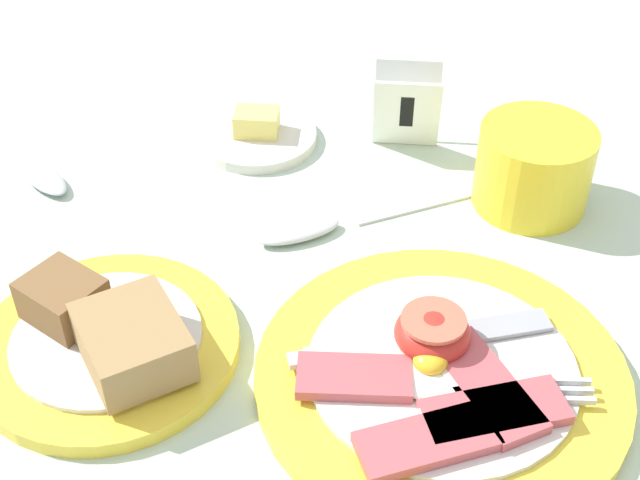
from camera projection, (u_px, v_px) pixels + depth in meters
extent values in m
plane|color=#B7CCB7|center=(307.00, 327.00, 0.64)|extent=(3.00, 3.00, 0.00)
cylinder|color=yellow|center=(441.00, 376.00, 0.60)|extent=(0.25, 0.25, 0.01)
cylinder|color=silver|center=(442.00, 368.00, 0.59)|extent=(0.18, 0.18, 0.00)
cube|color=#BC5156|center=(427.00, 441.00, 0.54)|extent=(0.09, 0.08, 0.01)
cube|color=beige|center=(417.00, 421.00, 0.55)|extent=(0.07, 0.05, 0.01)
cube|color=#BC5156|center=(495.00, 412.00, 0.56)|extent=(0.10, 0.08, 0.01)
cube|color=beige|center=(485.00, 392.00, 0.57)|extent=(0.08, 0.05, 0.01)
cube|color=#BC5156|center=(486.00, 386.00, 0.57)|extent=(0.09, 0.09, 0.01)
cube|color=beige|center=(464.00, 393.00, 0.57)|extent=(0.07, 0.07, 0.01)
cube|color=#BC5156|center=(354.00, 377.00, 0.58)|extent=(0.08, 0.05, 0.01)
cube|color=beige|center=(355.00, 358.00, 0.59)|extent=(0.07, 0.03, 0.01)
ellipsoid|color=red|center=(432.00, 333.00, 0.60)|extent=(0.05, 0.05, 0.03)
cylinder|color=#DB664C|center=(434.00, 320.00, 0.59)|extent=(0.04, 0.04, 0.00)
ellipsoid|color=white|center=(422.00, 365.00, 0.59)|extent=(0.07, 0.06, 0.01)
ellipsoid|color=yellow|center=(430.00, 361.00, 0.58)|extent=(0.02, 0.02, 0.01)
cube|color=silver|center=(389.00, 386.00, 0.57)|extent=(0.11, 0.04, 0.00)
cube|color=silver|center=(502.00, 389.00, 0.57)|extent=(0.03, 0.02, 0.00)
cube|color=silver|center=(562.00, 400.00, 0.57)|extent=(0.04, 0.01, 0.00)
cube|color=silver|center=(560.00, 390.00, 0.57)|extent=(0.04, 0.01, 0.00)
cube|color=silver|center=(558.00, 381.00, 0.58)|extent=(0.04, 0.01, 0.00)
cube|color=silver|center=(366.00, 349.00, 0.60)|extent=(0.10, 0.06, 0.00)
cube|color=#9EA0A5|center=(495.00, 328.00, 0.62)|extent=(0.08, 0.06, 0.00)
cylinder|color=yellow|center=(108.00, 346.00, 0.62)|extent=(0.18, 0.18, 0.01)
cylinder|color=silver|center=(106.00, 338.00, 0.61)|extent=(0.13, 0.13, 0.00)
cube|color=#9E7A4C|center=(133.00, 342.00, 0.58)|extent=(0.10, 0.10, 0.03)
cube|color=brown|center=(63.00, 299.00, 0.62)|extent=(0.06, 0.06, 0.03)
cylinder|color=yellow|center=(534.00, 167.00, 0.74)|extent=(0.10, 0.10, 0.07)
cylinder|color=white|center=(540.00, 135.00, 0.72)|extent=(0.08, 0.08, 0.01)
cylinder|color=silver|center=(257.00, 137.00, 0.83)|extent=(0.11, 0.11, 0.01)
cube|color=#F4E06B|center=(257.00, 122.00, 0.82)|extent=(0.05, 0.04, 0.02)
cube|color=white|center=(407.00, 114.00, 0.80)|extent=(0.06, 0.03, 0.07)
cube|color=white|center=(407.00, 100.00, 0.81)|extent=(0.06, 0.03, 0.07)
cube|color=black|center=(407.00, 112.00, 0.79)|extent=(0.01, 0.01, 0.04)
cube|color=silver|center=(107.00, 236.00, 0.72)|extent=(0.10, 0.07, 0.01)
ellipsoid|color=silver|center=(42.00, 177.00, 0.78)|extent=(0.07, 0.06, 0.01)
cube|color=silver|center=(414.00, 205.00, 0.75)|extent=(0.09, 0.08, 0.01)
ellipsoid|color=silver|center=(299.00, 231.00, 0.72)|extent=(0.07, 0.06, 0.01)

